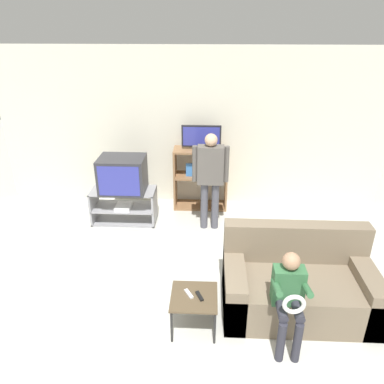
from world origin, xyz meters
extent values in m
plane|color=beige|center=(0.00, 0.00, 0.00)|extent=(18.00, 18.00, 0.00)
cube|color=silver|center=(0.00, 3.55, 1.30)|extent=(6.40, 0.06, 2.60)
cube|color=#939399|center=(-1.04, 2.73, 0.01)|extent=(1.00, 0.46, 0.02)
cube|color=#939399|center=(-1.04, 2.73, 0.24)|extent=(0.97, 0.46, 0.02)
cube|color=#939399|center=(-1.04, 2.73, 0.53)|extent=(1.00, 0.46, 0.02)
cube|color=#939399|center=(-1.52, 2.73, 0.27)|extent=(0.03, 0.46, 0.54)
cube|color=#939399|center=(-0.56, 2.73, 0.27)|extent=(0.03, 0.46, 0.54)
cube|color=silver|center=(-1.04, 2.67, 0.28)|extent=(0.24, 0.28, 0.05)
cube|color=#2D2D33|center=(-1.02, 2.71, 0.81)|extent=(0.69, 0.52, 0.54)
cube|color=#333899|center=(-1.02, 2.45, 0.81)|extent=(0.61, 0.01, 0.46)
cube|color=#8E6642|center=(-0.28, 3.28, 0.52)|extent=(0.03, 0.38, 1.04)
cube|color=#8E6642|center=(0.58, 3.28, 0.52)|extent=(0.03, 0.38, 1.04)
cube|color=#8E6642|center=(0.15, 3.28, 0.02)|extent=(0.82, 0.38, 0.03)
cube|color=#8E6642|center=(0.15, 3.28, 0.57)|extent=(0.82, 0.38, 0.03)
cube|color=#8E6642|center=(0.15, 3.28, 1.02)|extent=(0.82, 0.38, 0.03)
cube|color=#3870B7|center=(0.00, 3.23, 0.70)|extent=(0.18, 0.04, 0.22)
cube|color=black|center=(0.15, 3.29, 1.06)|extent=(0.22, 0.20, 0.04)
cube|color=black|center=(0.15, 3.29, 1.25)|extent=(0.63, 0.04, 0.35)
cube|color=#333899|center=(0.15, 3.27, 1.25)|extent=(0.58, 0.01, 0.30)
cube|color=brown|center=(0.16, 0.50, 0.40)|extent=(0.47, 0.47, 0.02)
cylinder|color=black|center=(-0.05, 0.29, 0.19)|extent=(0.02, 0.02, 0.39)
cylinder|color=black|center=(0.38, 0.29, 0.19)|extent=(0.02, 0.02, 0.39)
cylinder|color=black|center=(-0.05, 0.71, 0.19)|extent=(0.02, 0.02, 0.39)
cylinder|color=black|center=(0.38, 0.71, 0.19)|extent=(0.02, 0.02, 0.39)
cube|color=black|center=(0.22, 0.49, 0.42)|extent=(0.09, 0.15, 0.02)
cube|color=silver|center=(0.11, 0.52, 0.42)|extent=(0.10, 0.14, 0.02)
cube|color=#756651|center=(1.28, 0.81, 0.22)|extent=(1.61, 0.89, 0.45)
cube|color=#756651|center=(1.28, 1.15, 0.67)|extent=(1.61, 0.20, 0.46)
cube|color=#756651|center=(0.59, 0.81, 0.28)|extent=(0.22, 0.89, 0.57)
cube|color=#756651|center=(1.98, 0.81, 0.28)|extent=(0.22, 0.89, 0.57)
cylinder|color=#4C4C56|center=(0.23, 2.58, 0.38)|extent=(0.11, 0.11, 0.75)
cylinder|color=#4C4C56|center=(0.39, 2.58, 0.38)|extent=(0.11, 0.11, 0.75)
cube|color=#5B5651|center=(0.31, 2.58, 1.04)|extent=(0.38, 0.20, 0.56)
cylinder|color=#5B5651|center=(0.08, 2.58, 1.05)|extent=(0.08, 0.08, 0.54)
cylinder|color=#5B5651|center=(0.54, 2.58, 1.05)|extent=(0.08, 0.08, 0.54)
sphere|color=#DBAD89|center=(0.31, 2.58, 1.41)|extent=(0.18, 0.18, 0.18)
cylinder|color=#2D2D38|center=(0.99, 0.12, 0.22)|extent=(0.08, 0.08, 0.45)
cylinder|color=#2D2D38|center=(1.14, 0.12, 0.22)|extent=(0.08, 0.08, 0.45)
cylinder|color=#2D2D38|center=(0.99, 0.27, 0.49)|extent=(0.09, 0.30, 0.09)
cylinder|color=#2D2D38|center=(1.14, 0.27, 0.49)|extent=(0.09, 0.30, 0.09)
cube|color=#33663D|center=(1.07, 0.42, 0.64)|extent=(0.30, 0.17, 0.39)
cylinder|color=#33663D|center=(0.93, 0.29, 0.72)|extent=(0.06, 0.31, 0.14)
cylinder|color=#33663D|center=(1.20, 0.29, 0.72)|extent=(0.06, 0.31, 0.14)
sphere|color=#A37A5B|center=(1.07, 0.42, 0.92)|extent=(0.17, 0.17, 0.17)
torus|color=silver|center=(1.07, 0.14, 0.66)|extent=(0.21, 0.04, 0.21)
camera|label=1|loc=(0.29, -2.48, 2.97)|focal=35.00mm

